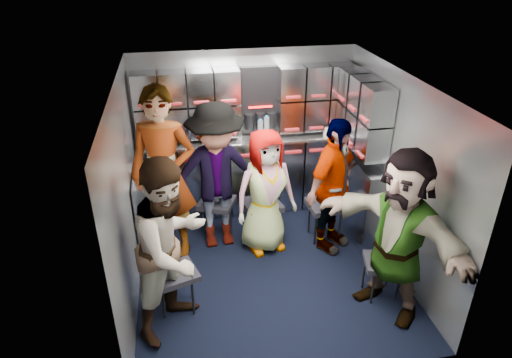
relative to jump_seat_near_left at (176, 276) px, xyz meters
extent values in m
plane|color=black|center=(0.99, 0.46, -0.40)|extent=(3.00, 3.00, 0.00)
cube|color=#969CA4|center=(0.99, 1.96, 0.65)|extent=(2.80, 0.04, 2.10)
cube|color=#969CA4|center=(-0.41, 0.46, 0.65)|extent=(0.04, 3.00, 2.10)
cube|color=#969CA4|center=(2.39, 0.46, 0.65)|extent=(0.04, 3.00, 2.10)
cube|color=silver|center=(0.99, 0.46, 1.70)|extent=(2.80, 3.00, 0.02)
cube|color=#A5AAB6|center=(0.99, 1.75, 0.09)|extent=(2.68, 0.38, 0.99)
cube|color=#A5AAB6|center=(-0.20, 1.02, 0.09)|extent=(0.38, 0.76, 0.99)
cube|color=silver|center=(0.99, 1.75, 0.61)|extent=(2.68, 0.42, 0.03)
cube|color=#A5AAB6|center=(0.99, 1.81, 1.09)|extent=(2.68, 0.28, 0.82)
cube|color=#A5AAB6|center=(2.24, 1.16, 1.09)|extent=(0.28, 1.00, 0.82)
cube|color=#A5AAB6|center=(2.24, 1.06, 0.10)|extent=(0.28, 1.20, 1.00)
cube|color=maroon|center=(0.99, 1.55, 0.48)|extent=(2.60, 0.02, 0.03)
cube|color=black|center=(0.00, 0.00, 0.02)|extent=(0.48, 0.46, 0.06)
cylinder|color=black|center=(-0.14, -0.12, -0.20)|extent=(0.02, 0.02, 0.40)
cylinder|color=black|center=(0.14, -0.12, -0.20)|extent=(0.02, 0.02, 0.40)
cylinder|color=black|center=(-0.14, 0.12, -0.20)|extent=(0.02, 0.02, 0.40)
cylinder|color=black|center=(0.14, 0.12, -0.20)|extent=(0.02, 0.02, 0.40)
cube|color=black|center=(0.52, 1.22, 0.04)|extent=(0.52, 0.51, 0.06)
cylinder|color=black|center=(0.37, 1.09, -0.19)|extent=(0.03, 0.03, 0.42)
cylinder|color=black|center=(0.67, 1.09, -0.19)|extent=(0.03, 0.03, 0.42)
cylinder|color=black|center=(0.37, 1.35, -0.19)|extent=(0.03, 0.03, 0.42)
cylinder|color=black|center=(0.67, 1.35, -0.19)|extent=(0.03, 0.03, 0.42)
cube|color=black|center=(1.04, 1.04, 0.06)|extent=(0.49, 0.47, 0.07)
cylinder|color=black|center=(0.89, 0.91, -0.18)|extent=(0.03, 0.03, 0.44)
cylinder|color=black|center=(1.20, 0.91, -0.18)|extent=(0.03, 0.03, 0.44)
cylinder|color=black|center=(0.89, 1.17, -0.18)|extent=(0.03, 0.03, 0.44)
cylinder|color=black|center=(1.20, 1.17, -0.18)|extent=(0.03, 0.03, 0.44)
cube|color=black|center=(1.79, 0.91, 0.05)|extent=(0.44, 0.42, 0.06)
cylinder|color=black|center=(1.64, 0.79, -0.19)|extent=(0.03, 0.03, 0.43)
cylinder|color=black|center=(1.94, 0.79, -0.19)|extent=(0.03, 0.03, 0.43)
cylinder|color=black|center=(1.64, 1.04, -0.19)|extent=(0.03, 0.03, 0.43)
cylinder|color=black|center=(1.94, 1.04, -0.19)|extent=(0.03, 0.03, 0.43)
cube|color=black|center=(2.04, -0.17, 0.00)|extent=(0.43, 0.42, 0.06)
cylinder|color=black|center=(1.91, -0.29, -0.21)|extent=(0.02, 0.02, 0.38)
cylinder|color=black|center=(2.18, -0.29, -0.21)|extent=(0.02, 0.02, 0.38)
cylinder|color=black|center=(1.91, -0.06, -0.21)|extent=(0.02, 0.02, 0.38)
cylinder|color=black|center=(2.18, -0.06, -0.21)|extent=(0.02, 0.02, 0.38)
imported|color=black|center=(-0.06, 0.98, 0.59)|extent=(0.82, 0.64, 1.98)
imported|color=black|center=(0.00, -0.18, 0.46)|extent=(1.05, 1.06, 1.73)
imported|color=black|center=(0.52, 1.04, 0.48)|extent=(1.18, 0.73, 1.76)
imported|color=black|center=(1.04, 0.86, 0.34)|extent=(0.82, 0.63, 1.48)
imported|color=black|center=(1.79, 0.73, 0.40)|extent=(0.97, 0.91, 1.61)
imported|color=black|center=(2.04, -0.35, 0.46)|extent=(1.26, 1.62, 1.72)
cylinder|color=white|center=(0.58, 1.70, 0.77)|extent=(0.06, 0.06, 0.28)
cylinder|color=white|center=(1.14, 1.70, 0.75)|extent=(0.07, 0.07, 0.24)
cylinder|color=white|center=(1.22, 1.70, 0.77)|extent=(0.07, 0.07, 0.28)
cylinder|color=tan|center=(0.45, 1.69, 0.68)|extent=(0.09, 0.09, 0.10)
cylinder|color=tan|center=(2.01, 1.69, 0.68)|extent=(0.09, 0.09, 0.10)
camera|label=1|loc=(0.14, -3.51, 2.87)|focal=32.00mm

